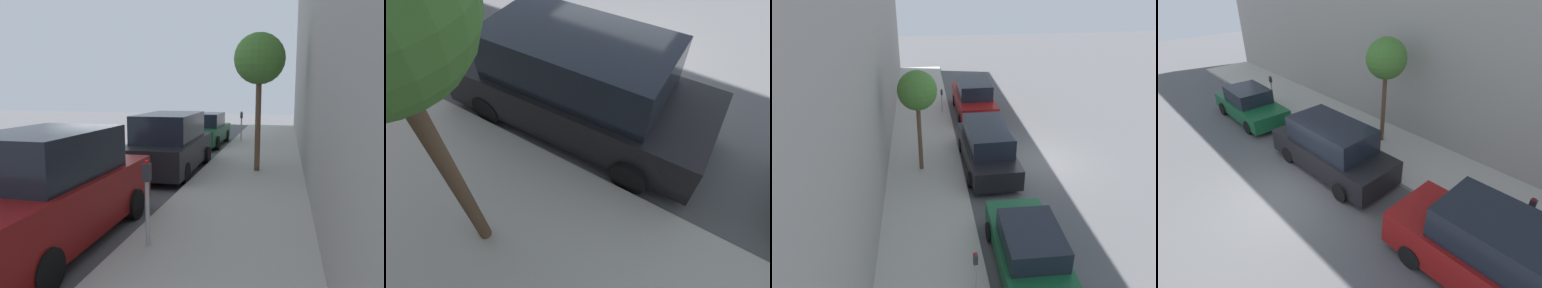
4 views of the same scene
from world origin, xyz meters
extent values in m
plane|color=#515154|center=(0.00, 0.00, 0.00)|extent=(60.00, 60.00, 0.00)
cube|color=#B2ADA3|center=(5.07, 0.00, 0.07)|extent=(3.14, 32.00, 0.15)
cube|color=maroon|center=(2.14, -5.85, 0.70)|extent=(2.03, 4.83, 0.96)
cube|color=black|center=(2.14, -5.85, 1.58)|extent=(1.76, 2.62, 0.80)
cylinder|color=black|center=(1.21, -4.36, 0.31)|extent=(0.22, 0.62, 0.62)
cylinder|color=black|center=(3.07, -4.36, 0.31)|extent=(0.22, 0.62, 0.62)
cylinder|color=black|center=(1.21, -7.34, 0.31)|extent=(0.22, 0.62, 0.62)
cylinder|color=black|center=(3.07, -7.34, 0.31)|extent=(0.22, 0.62, 0.62)
cube|color=black|center=(2.43, 0.19, 0.64)|extent=(2.03, 4.95, 0.84)
cube|color=black|center=(2.43, 0.19, 1.48)|extent=(1.75, 3.14, 0.84)
cylinder|color=black|center=(1.53, 1.70, 0.31)|extent=(0.22, 0.63, 0.63)
cylinder|color=black|center=(3.33, 1.70, 0.31)|extent=(0.22, 0.63, 0.63)
cylinder|color=black|center=(1.53, -1.33, 0.31)|extent=(0.22, 0.63, 0.63)
cylinder|color=black|center=(3.33, -1.33, 0.31)|extent=(0.22, 0.63, 0.63)
cube|color=#14512D|center=(2.27, 6.28, 0.56)|extent=(1.87, 4.53, 0.68)
cube|color=black|center=(2.27, 6.38, 1.22)|extent=(1.62, 2.12, 0.64)
cylinder|color=black|center=(1.42, 4.88, 0.31)|extent=(0.22, 0.62, 0.62)
cylinder|color=black|center=(3.12, 4.88, 0.31)|extent=(0.22, 0.62, 0.62)
cylinder|color=#ADADB2|center=(3.95, -5.90, 0.69)|extent=(0.07, 0.07, 1.08)
cube|color=#2D2D33|center=(3.95, -5.90, 1.37)|extent=(0.11, 0.15, 0.28)
cube|color=red|center=(3.95, -5.90, 1.53)|extent=(0.04, 0.09, 0.05)
cylinder|color=#ADADB2|center=(3.95, 7.15, 0.71)|extent=(0.07, 0.07, 1.12)
cube|color=#2D2D33|center=(3.95, 7.15, 1.41)|extent=(0.11, 0.15, 0.28)
cube|color=red|center=(3.95, 7.15, 1.58)|extent=(0.04, 0.09, 0.05)
cylinder|color=brown|center=(5.23, 0.30, 1.66)|extent=(0.17, 0.17, 3.01)
sphere|color=#42752D|center=(5.23, 0.30, 3.59)|extent=(1.54, 1.54, 1.54)
camera|label=1|loc=(6.04, -11.33, 2.66)|focal=35.00mm
camera|label=2|loc=(6.04, 2.39, 4.38)|focal=28.00mm
camera|label=3|loc=(5.07, 14.12, 8.17)|focal=35.00mm
camera|label=4|loc=(-3.24, -7.04, 6.43)|focal=28.00mm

